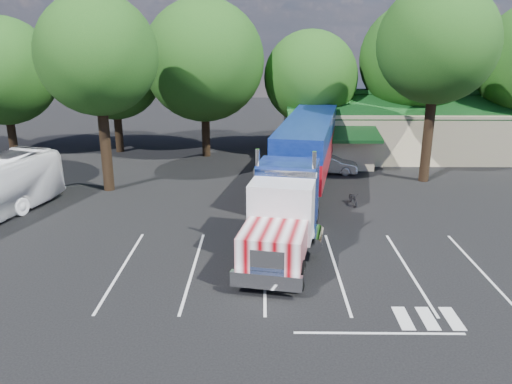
{
  "coord_description": "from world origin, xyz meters",
  "views": [
    {
      "loc": [
        -0.12,
        -26.23,
        9.92
      ],
      "look_at": [
        -0.46,
        -0.82,
        2.0
      ],
      "focal_mm": 35.0,
      "sensor_mm": 36.0,
      "label": 1
    }
  ],
  "objects_px": {
    "bicycle": "(353,198)",
    "semi_truck": "(303,157)",
    "silver_sedan": "(330,164)",
    "woman": "(293,209)"
  },
  "relations": [
    {
      "from": "semi_truck",
      "to": "bicycle",
      "type": "distance_m",
      "value": 4.0
    },
    {
      "from": "semi_truck",
      "to": "woman",
      "type": "xyz_separation_m",
      "value": [
        -0.82,
        -4.01,
        -2.03
      ]
    },
    {
      "from": "semi_truck",
      "to": "silver_sedan",
      "type": "height_order",
      "value": "semi_truck"
    },
    {
      "from": "bicycle",
      "to": "semi_truck",
      "type": "bearing_deg",
      "value": 156.42
    },
    {
      "from": "bicycle",
      "to": "silver_sedan",
      "type": "bearing_deg",
      "value": 86.73
    },
    {
      "from": "woman",
      "to": "silver_sedan",
      "type": "relative_size",
      "value": 0.37
    },
    {
      "from": "semi_truck",
      "to": "silver_sedan",
      "type": "relative_size",
      "value": 5.69
    },
    {
      "from": "semi_truck",
      "to": "silver_sedan",
      "type": "bearing_deg",
      "value": 78.96
    },
    {
      "from": "woman",
      "to": "silver_sedan",
      "type": "xyz_separation_m",
      "value": [
        3.4,
        10.5,
        -0.08
      ]
    },
    {
      "from": "woman",
      "to": "bicycle",
      "type": "relative_size",
      "value": 0.99
    }
  ]
}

